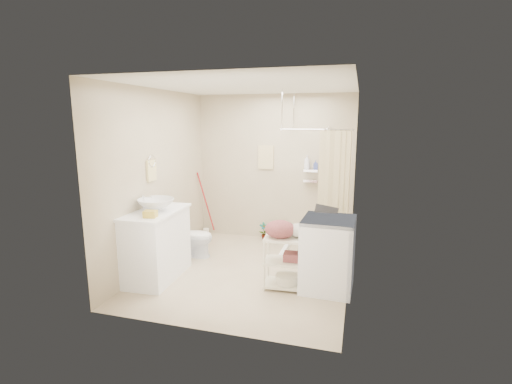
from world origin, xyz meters
TOP-DOWN VIEW (x-y plane):
  - floor at (0.00, 0.00)m, footprint 3.20×3.20m
  - ceiling at (0.00, 0.00)m, footprint 2.80×3.20m
  - wall_back at (0.00, 1.60)m, footprint 2.80×0.04m
  - wall_front at (0.00, -1.60)m, footprint 2.80×0.04m
  - wall_left at (-1.40, 0.00)m, footprint 0.04×3.20m
  - wall_right at (1.40, 0.00)m, footprint 0.04×3.20m
  - vanity at (-1.16, -0.54)m, footprint 0.65×1.11m
  - sink at (-1.13, -0.54)m, footprint 0.53×0.53m
  - counter_basket at (-1.03, -0.85)m, footprint 0.18×0.15m
  - floor_basket at (-1.03, -0.93)m, footprint 0.32×0.29m
  - toilet at (-1.04, 0.35)m, footprint 0.67×0.42m
  - mop at (-1.30, 1.46)m, footprint 0.15×0.15m
  - potted_plant_a at (-0.15, 1.46)m, footprint 0.20×0.19m
  - potted_plant_b at (0.11, 1.37)m, footprint 0.23×0.19m
  - hanging_towel at (-0.15, 1.58)m, footprint 0.28×0.03m
  - towel_ring at (-1.38, -0.20)m, footprint 0.04×0.22m
  - tp_holder at (-1.36, 0.05)m, footprint 0.08×0.12m
  - shower at (0.85, 1.05)m, footprint 1.10×1.10m
  - shampoo_bottle_a at (0.60, 1.52)m, footprint 0.10×0.11m
  - shampoo_bottle_b at (0.75, 1.51)m, footprint 0.08×0.08m
  - washing_machine at (1.14, -0.25)m, footprint 0.66×0.69m
  - laundry_rack at (0.64, -0.38)m, footprint 0.62×0.39m
  - ironing_board at (1.02, -0.09)m, footprint 0.31×0.10m

SIDE VIEW (x-z plane):
  - floor at x=0.00m, z-range 0.00..0.00m
  - floor_basket at x=-1.03m, z-range 0.00..0.14m
  - potted_plant_a at x=-0.15m, z-range 0.00..0.32m
  - potted_plant_b at x=0.11m, z-range 0.00..0.37m
  - toilet at x=-1.04m, z-range 0.00..0.65m
  - laundry_rack at x=0.64m, z-range 0.00..0.82m
  - washing_machine at x=1.14m, z-range 0.00..0.94m
  - vanity at x=-1.16m, z-range 0.00..0.95m
  - ironing_board at x=1.02m, z-range 0.00..1.08m
  - mop at x=-1.30m, z-range 0.00..1.20m
  - tp_holder at x=-1.36m, z-range 0.65..0.79m
  - counter_basket at x=-1.03m, z-range 0.95..1.04m
  - sink at x=-1.13m, z-range 0.95..1.12m
  - shower at x=0.85m, z-range 0.00..2.10m
  - wall_back at x=0.00m, z-range 0.00..2.60m
  - wall_front at x=0.00m, z-range 0.00..2.60m
  - wall_left at x=-1.40m, z-range 0.00..2.60m
  - wall_right at x=1.40m, z-range 0.00..2.60m
  - shampoo_bottle_b at x=0.75m, z-range 1.32..1.48m
  - shampoo_bottle_a at x=0.60m, z-range 1.32..1.57m
  - towel_ring at x=-1.38m, z-range 1.30..1.64m
  - hanging_towel at x=-0.15m, z-range 1.29..1.71m
  - ceiling at x=0.00m, z-range 2.58..2.62m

